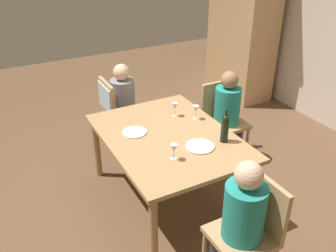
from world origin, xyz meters
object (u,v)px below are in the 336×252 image
dining_table (168,142)px  chair_right_end (251,226)px  wine_bottle_tall_green (225,127)px  wine_glass_near_left (174,149)px  handbag (242,163)px  chair_left_end (114,106)px  person_woman_host (125,100)px  person_man_guest (228,111)px  armoire_cabinet (242,28)px  chair_far_left (222,115)px  wine_glass_near_right (175,107)px  dinner_plate_host (134,132)px  dinner_plate_guest_left (200,146)px  person_man_bearded (240,218)px  wine_glass_centre (196,110)px

dining_table → chair_right_end: (1.16, 0.09, -0.13)m
wine_bottle_tall_green → wine_glass_near_left: bearing=-85.7°
wine_glass_near_left → handbag: (-0.39, 1.11, -0.74)m
chair_left_end → chair_right_end: bearing=5.2°
person_woman_host → person_man_guest: size_ratio=0.99×
armoire_cabinet → wine_glass_near_left: bearing=-47.6°
handbag → wine_bottle_tall_green: bearing=-58.2°
chair_far_left → wine_glass_near_right: (0.11, -0.70, 0.32)m
dinner_plate_host → chair_left_end: bearing=171.6°
chair_left_end → handbag: size_ratio=3.29×
chair_right_end → wine_glass_near_right: bearing=-6.5°
chair_right_end → dinner_plate_guest_left: size_ratio=3.45×
person_man_guest → handbag: size_ratio=3.97×
armoire_cabinet → wine_glass_near_right: armoire_cabinet is taller
person_woman_host → chair_right_end: bearing=1.5°
armoire_cabinet → wine_glass_near_right: (1.55, -2.07, -0.24)m
chair_far_left → wine_bottle_tall_green: (0.78, -0.55, 0.36)m
chair_right_end → dinner_plate_guest_left: (-0.84, 0.07, 0.22)m
person_man_bearded → handbag: person_man_bearded is taller
armoire_cabinet → wine_glass_near_left: (2.27, -2.48, -0.24)m
wine_glass_near_right → dinner_plate_host: 0.55m
chair_left_end → chair_far_left: size_ratio=1.00×
person_man_guest → wine_glass_near_left: person_man_guest is taller
person_woman_host → person_man_bearded: (2.32, -0.05, 0.01)m
person_man_guest → wine_glass_near_left: 1.33m
chair_far_left → wine_glass_centre: size_ratio=6.17×
dining_table → chair_far_left: bearing=114.6°
wine_bottle_tall_green → chair_right_end: bearing=-21.2°
chair_far_left → dinner_plate_host: (0.25, -1.23, 0.22)m
wine_glass_centre → person_man_bearded: bearing=-18.3°
chair_left_end → person_man_bearded: 2.32m
person_man_guest → dinner_plate_host: person_man_guest is taller
armoire_cabinet → dinner_plate_host: 3.12m
person_man_guest → dinner_plate_guest_left: bearing=38.9°
chair_right_end → wine_glass_centre: (-1.33, 0.32, 0.32)m
dinner_plate_guest_left → dinner_plate_host: bearing=-140.9°
armoire_cabinet → chair_right_end: (3.04, -2.24, -0.56)m
armoire_cabinet → wine_bottle_tall_green: 2.95m
chair_far_left → wine_glass_near_left: size_ratio=6.17×
person_woman_host → person_man_guest: (0.84, 0.93, 0.00)m
wine_glass_near_right → dinner_plate_host: (0.13, -0.52, -0.10)m
chair_right_end → wine_bottle_tall_green: size_ratio=2.82×
chair_left_end → wine_glass_centre: (1.00, 0.54, 0.26)m
dinner_plate_guest_left → handbag: size_ratio=0.95×
wine_glass_near_right → person_man_bearded: bearing=-10.7°
chair_right_end → wine_glass_near_right: (-1.49, 0.17, 0.32)m
wine_glass_near_left → dinner_plate_guest_left: wine_glass_near_left is taller
wine_glass_near_left → person_man_guest: bearing=122.7°
dining_table → wine_glass_near_left: (0.39, -0.15, 0.19)m
wine_glass_near_right → dinner_plate_guest_left: bearing=-9.0°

